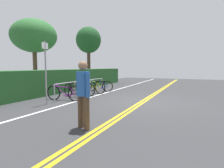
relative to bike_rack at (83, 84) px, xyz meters
The scene contains 15 objects.
ground_plane 3.48m from the bike_rack, 98.10° to the right, with size 32.54×13.53×0.05m, color #353538.
centre_line_yellow_inner 3.55m from the bike_rack, 97.91° to the right, with size 29.28×0.10×0.00m, color gold.
centre_line_yellow_outer 3.39m from the bike_rack, 98.29° to the right, with size 29.28×0.10×0.00m, color gold.
bike_lane_stripe_white 1.06m from the bike_rack, 122.60° to the right, with size 29.28×0.12×0.00m, color white.
bike_rack is the anchor object (origin of this frame).
bicycle_0 1.71m from the bike_rack, behind, with size 0.46×1.75×0.71m.
bicycle_1 0.82m from the bike_rack, behind, with size 0.67×1.66×0.70m.
bicycle_2 0.26m from the bike_rack, 158.94° to the left, with size 0.47×1.77×0.70m.
bicycle_3 0.93m from the bike_rack, ahead, with size 0.53×1.73×0.76m.
bicycle_4 1.68m from the bike_rack, ahead, with size 0.58×1.68×0.69m.
pedestrian 5.48m from the bike_rack, 146.67° to the right, with size 0.32×0.45×1.63m.
sign_post_near 2.85m from the bike_rack, behind, with size 0.36×0.08×2.48m.
hedge_backdrop 2.55m from the bike_rack, 53.93° to the left, with size 13.35×1.34×1.31m, color #235626.
tree_mid 4.99m from the bike_rack, 80.82° to the left, with size 2.84×2.84×4.48m.
tree_far_right 8.30m from the bike_rack, 29.06° to the left, with size 2.28×2.28×5.10m.
Camera 1 is at (-7.81, -2.05, 1.50)m, focal length 29.98 mm.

